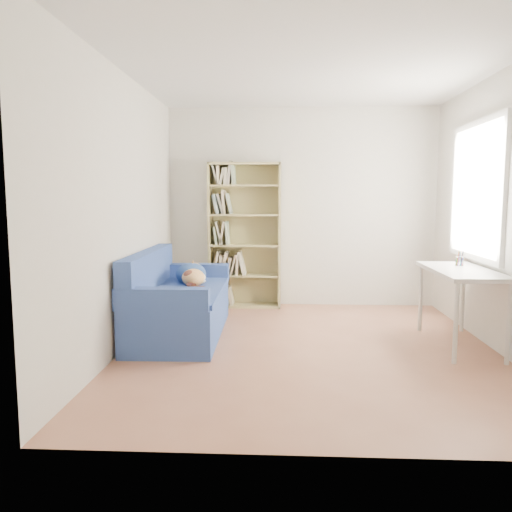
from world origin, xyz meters
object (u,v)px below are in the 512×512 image
(sofa, at_px, (178,303))
(desk, at_px, (461,277))
(pen_cup, at_px, (460,260))
(bookshelf, at_px, (245,241))

(sofa, relative_size, desk, 1.51)
(desk, bearing_deg, pen_cup, 75.03)
(bookshelf, distance_m, desk, 2.77)
(bookshelf, relative_size, pen_cup, 12.28)
(pen_cup, bearing_deg, desk, -104.97)
(sofa, distance_m, pen_cup, 2.91)
(sofa, bearing_deg, bookshelf, 65.13)
(sofa, xyz_separation_m, pen_cup, (2.87, -0.04, 0.47))
(desk, xyz_separation_m, pen_cup, (0.07, 0.26, 0.13))
(sofa, height_order, pen_cup, pen_cup)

